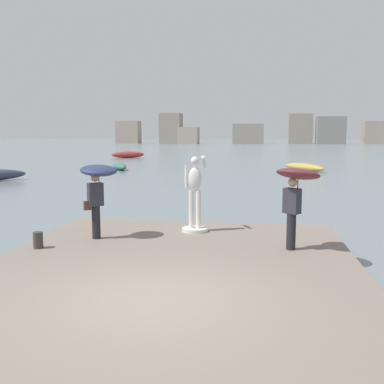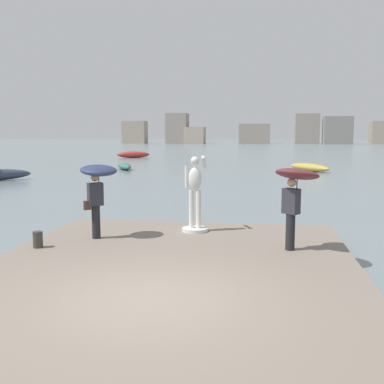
% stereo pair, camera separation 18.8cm
% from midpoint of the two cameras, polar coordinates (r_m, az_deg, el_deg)
% --- Properties ---
extents(ground_plane, '(400.00, 400.00, 0.00)m').
position_cam_midpoint_polar(ground_plane, '(47.36, 5.50, 3.49)').
color(ground_plane, slate).
extents(pier, '(7.98, 9.75, 0.40)m').
position_cam_midpoint_polar(pier, '(9.73, -3.19, -10.41)').
color(pier, slate).
rests_on(pier, ground).
extents(statue_white_figure, '(0.74, 0.93, 2.16)m').
position_cam_midpoint_polar(statue_white_figure, '(12.85, -0.05, -0.83)').
color(statue_white_figure, silver).
rests_on(statue_white_figure, pier).
extents(onlooker_left, '(1.37, 1.37, 1.99)m').
position_cam_midpoint_polar(onlooker_left, '(12.20, -12.18, 1.34)').
color(onlooker_left, black).
rests_on(onlooker_left, pier).
extents(onlooker_right, '(1.45, 1.45, 2.03)m').
position_cam_midpoint_polar(onlooker_right, '(10.93, 12.44, 0.84)').
color(onlooker_right, black).
rests_on(onlooker_right, pier).
extents(mooring_bollard, '(0.24, 0.24, 0.40)m').
position_cam_midpoint_polar(mooring_bollard, '(11.72, -19.16, -5.71)').
color(mooring_bollard, '#38332D').
rests_on(mooring_bollard, pier).
extents(boat_far, '(3.58, 4.78, 0.65)m').
position_cam_midpoint_polar(boat_far, '(39.69, 13.73, 3.05)').
color(boat_far, '#B2993D').
rests_on(boat_far, ground).
extents(boat_leftward, '(2.74, 4.23, 0.60)m').
position_cam_midpoint_polar(boat_leftward, '(40.71, -9.21, 3.23)').
color(boat_leftward, '#336B5B').
rests_on(boat_leftward, ground).
extents(boat_rightward, '(4.34, 2.71, 0.85)m').
position_cam_midpoint_polar(boat_rightward, '(59.86, -8.14, 4.66)').
color(boat_rightward, '#9E2D28').
rests_on(boat_rightward, ground).
extents(distant_skyline, '(82.68, 12.43, 9.23)m').
position_cam_midpoint_polar(distant_skyline, '(141.16, 7.87, 7.55)').
color(distant_skyline, gray).
rests_on(distant_skyline, ground).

